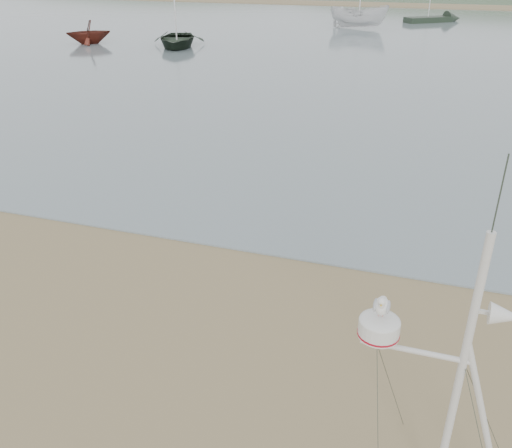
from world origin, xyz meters
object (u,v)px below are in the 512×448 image
(boat_red, at_px, (87,21))
(sailboat_dark_mid, at_px, (441,19))
(boat_dark, at_px, (175,8))
(mast_rig, at_px, (443,432))

(boat_red, distance_m, sailboat_dark_mid, 33.28)
(boat_dark, distance_m, sailboat_dark_mid, 28.36)
(boat_dark, bearing_deg, mast_rig, -78.97)
(boat_red, bearing_deg, mast_rig, 0.23)
(boat_dark, relative_size, sailboat_dark_mid, 0.86)
(mast_rig, relative_size, boat_dark, 0.87)
(mast_rig, bearing_deg, boat_dark, 120.59)
(boat_red, height_order, sailboat_dark_mid, sailboat_dark_mid)
(mast_rig, relative_size, sailboat_dark_mid, 0.74)
(mast_rig, relative_size, boat_red, 1.43)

